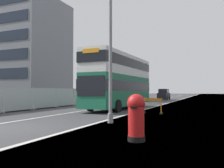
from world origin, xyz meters
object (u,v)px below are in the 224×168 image
object	(u,v)px
double_decker_bus	(120,81)
car_receding_mid	(164,95)
red_pillar_postbox	(136,115)
roadworks_barrier	(152,104)
car_oncoming_near	(133,95)
lamppost_foreground	(110,39)

from	to	relation	value
double_decker_bus	car_receding_mid	bearing A→B (deg)	90.84
red_pillar_postbox	car_receding_mid	size ratio (longest dim) A/B	0.37
roadworks_barrier	double_decker_bus	bearing A→B (deg)	139.04
red_pillar_postbox	roadworks_barrier	distance (m)	9.90
double_decker_bus	red_pillar_postbox	size ratio (longest dim) A/B	7.02
red_pillar_postbox	car_receding_mid	distance (m)	37.35
red_pillar_postbox	car_oncoming_near	bearing A→B (deg)	108.13
roadworks_barrier	red_pillar_postbox	bearing A→B (deg)	-79.85
lamppost_foreground	car_receding_mid	size ratio (longest dim) A/B	2.20
lamppost_foreground	car_oncoming_near	bearing A→B (deg)	105.50
lamppost_foreground	car_receding_mid	distance (m)	33.44
double_decker_bus	lamppost_foreground	bearing A→B (deg)	-72.04
lamppost_foreground	roadworks_barrier	bearing A→B (deg)	81.99
car_oncoming_near	car_receding_mid	size ratio (longest dim) A/B	0.94
double_decker_bus	car_oncoming_near	bearing A→B (deg)	104.16
red_pillar_postbox	car_oncoming_near	size ratio (longest dim) A/B	0.39
roadworks_barrier	car_receding_mid	size ratio (longest dim) A/B	0.37
lamppost_foreground	double_decker_bus	bearing A→B (deg)	107.96
lamppost_foreground	car_oncoming_near	distance (m)	27.95
roadworks_barrier	car_oncoming_near	bearing A→B (deg)	111.65
lamppost_foreground	car_receding_mid	bearing A→B (deg)	95.80
red_pillar_postbox	roadworks_barrier	size ratio (longest dim) A/B	1.01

